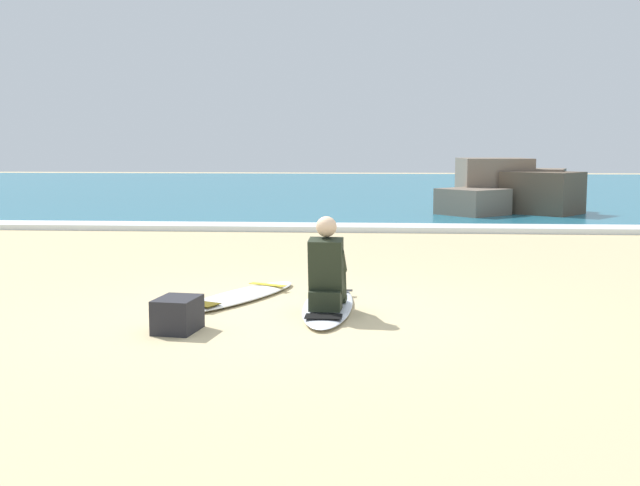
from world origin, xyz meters
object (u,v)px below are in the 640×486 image
at_px(surfer_seated, 327,273).
at_px(surfboard_spare_near, 239,296).
at_px(beach_bag, 178,314).
at_px(surfboard_main, 328,305).

bearing_deg(surfer_seated, surfboard_spare_near, 144.77).
bearing_deg(beach_bag, surfboard_main, 40.69).
relative_size(surfer_seated, surfboard_spare_near, 0.43).
bearing_deg(beach_bag, surfboard_spare_near, 79.08).
relative_size(surfboard_main, beach_bag, 4.86).
xyz_separation_m(surfboard_main, surfer_seated, (0.01, -0.33, 0.40)).
distance_m(surfboard_main, beach_bag, 1.78).
bearing_deg(surfboard_main, surfer_seated, -88.95).
xyz_separation_m(surfboard_spare_near, beach_bag, (-0.30, -1.57, 0.12)).
bearing_deg(surfboard_main, beach_bag, -139.31).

